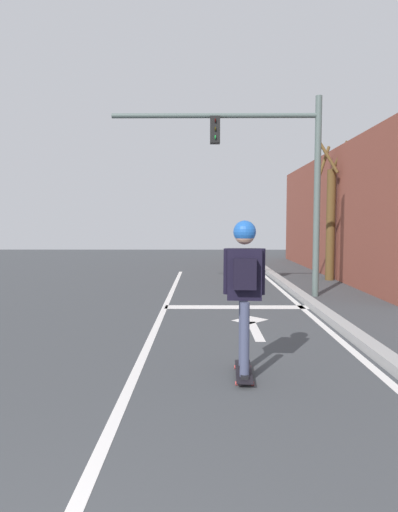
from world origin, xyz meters
TOP-DOWN VIEW (x-y plane):
  - lane_line_center at (0.40, 6.00)m, footprint 0.12×20.00m
  - lane_line_curbside at (3.38, 6.00)m, footprint 0.12×20.00m
  - stop_bar at (1.96, 8.92)m, footprint 3.13×0.40m
  - lane_arrow_stem at (2.12, 6.76)m, footprint 0.16×1.40m
  - lane_arrow_head at (2.12, 7.61)m, footprint 0.71×0.71m
  - curb_strip at (3.63, 6.00)m, footprint 0.24×24.00m
  - skateboard at (1.71, 4.48)m, footprint 0.24×0.86m
  - skater at (1.71, 4.47)m, footprint 0.49×0.65m
  - traffic_signal_mast at (2.84, 10.42)m, footprint 5.14×0.34m
  - roadside_tree at (5.31, 13.61)m, footprint 0.97×0.98m

SIDE VIEW (x-z plane):
  - lane_line_center at x=0.40m, z-range 0.00..0.01m
  - lane_line_curbside at x=3.38m, z-range 0.00..0.01m
  - stop_bar at x=1.96m, z-range 0.00..0.01m
  - lane_arrow_stem at x=2.12m, z-range 0.00..0.01m
  - lane_arrow_head at x=2.12m, z-range 0.00..0.01m
  - skateboard at x=1.71m, z-range 0.02..0.10m
  - curb_strip at x=3.63m, z-range 0.00..0.14m
  - skater at x=1.71m, z-range 0.33..2.13m
  - roadside_tree at x=5.31m, z-range -0.23..4.19m
  - traffic_signal_mast at x=2.84m, z-range 0.89..5.82m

